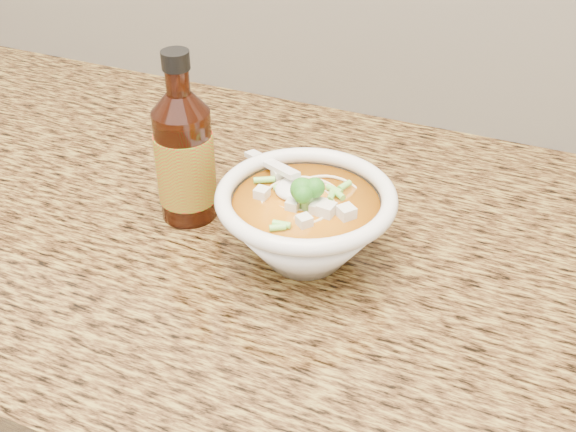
% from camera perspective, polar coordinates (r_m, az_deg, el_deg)
% --- Properties ---
extents(counter_slab, '(4.00, 0.68, 0.04)m').
position_cam_1_polar(counter_slab, '(0.85, -2.25, -1.52)').
color(counter_slab, olive).
rests_on(counter_slab, cabinet).
extents(soup_bowl, '(0.20, 0.19, 0.10)m').
position_cam_1_polar(soup_bowl, '(0.75, 1.39, -0.58)').
color(soup_bowl, white).
rests_on(soup_bowl, counter_slab).
extents(hot_sauce_bottle, '(0.08, 0.08, 0.20)m').
position_cam_1_polar(hot_sauce_bottle, '(0.81, -8.16, 4.58)').
color(hot_sauce_bottle, '#331006').
rests_on(hot_sauce_bottle, counter_slab).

